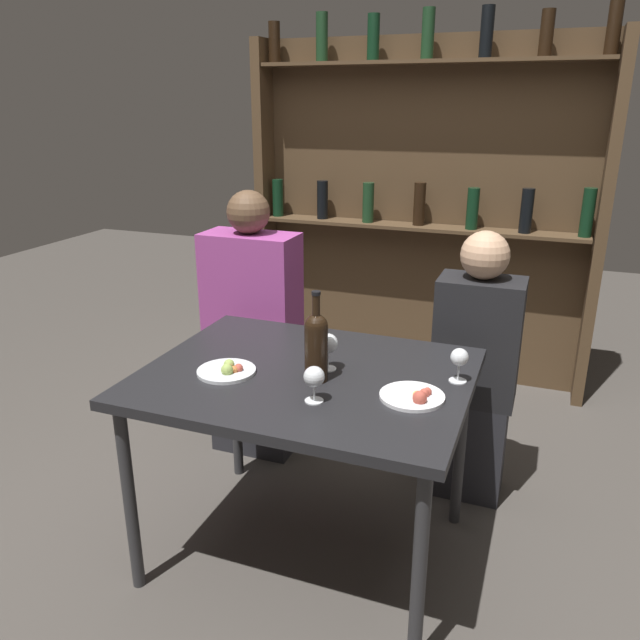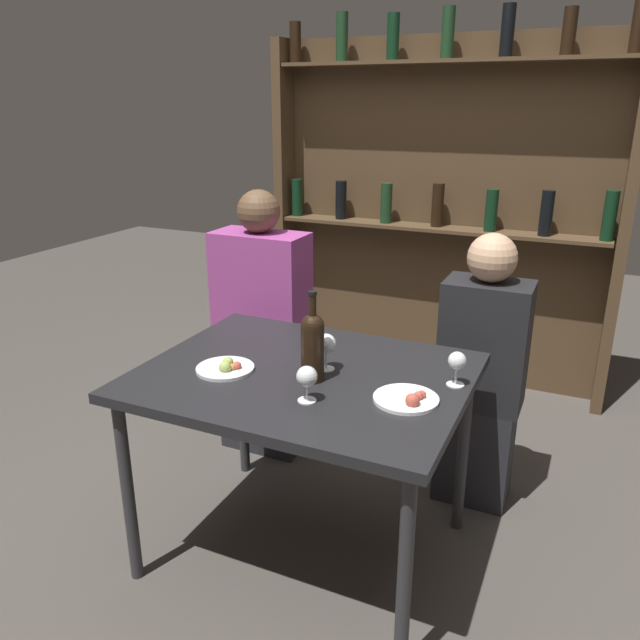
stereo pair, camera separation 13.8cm
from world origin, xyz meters
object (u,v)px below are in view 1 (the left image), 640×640
Objects in this scene: wine_bottle at (316,344)px; wine_glass_1 at (328,345)px; seated_person_left at (253,335)px; food_plate_1 at (414,396)px; seated_person_right at (474,376)px; food_plate_0 at (228,370)px; wine_glass_0 at (459,359)px; wine_glass_2 at (314,378)px.

wine_bottle reaches higher than wine_glass_1.
seated_person_left reaches higher than wine_bottle.
wine_bottle is 0.25× the size of seated_person_left.
seated_person_right is (0.11, 0.70, -0.21)m from food_plate_1.
food_plate_0 is 0.80m from seated_person_left.
wine_glass_1 is at bearing -172.24° from wine_glass_0.
food_plate_0 is 0.65m from food_plate_1.
wine_bottle is at bearing -160.73° from wine_glass_0.
wine_bottle is 0.48m from wine_glass_0.
wine_glass_0 reaches higher than food_plate_1.
wine_glass_1 is 1.12× the size of wine_glass_2.
wine_glass_2 is (0.05, -0.15, -0.05)m from wine_bottle.
wine_glass_0 is 0.59m from seated_person_right.
wine_bottle is 0.88m from seated_person_right.
seated_person_left reaches higher than seated_person_right.
wine_bottle is at bearing 175.85° from food_plate_1.
seated_person_left is at bearing -180.00° from seated_person_right.
wine_glass_0 is 0.10× the size of seated_person_right.
wine_glass_1 is 0.37m from food_plate_1.
seated_person_right is (0.45, 0.58, -0.29)m from wine_glass_1.
wine_glass_1 is 0.79m from seated_person_right.
seated_person_right is at bearing 81.03° from food_plate_1.
wine_glass_1 reaches higher than food_plate_0.
food_plate_0 is (-0.36, 0.10, -0.07)m from wine_glass_2.
wine_glass_0 is 0.09× the size of seated_person_left.
wine_glass_1 is 0.36m from food_plate_0.
wine_glass_1 is 0.64× the size of food_plate_1.
wine_glass_0 is 0.89× the size of wine_glass_1.
wine_bottle reaches higher than food_plate_1.
wine_glass_2 is 0.38m from food_plate_0.
seated_person_left is (-0.27, 0.73, -0.17)m from food_plate_0.
seated_person_right is at bearing 43.86° from food_plate_0.
wine_glass_1 is 0.65× the size of food_plate_0.
wine_glass_1 is at bearing 86.06° from wine_bottle.
wine_bottle is at bearing -49.21° from seated_person_left.
food_plate_1 is 1.17m from seated_person_left.
wine_bottle is 0.94m from seated_person_left.
food_plate_0 is at bearing -164.21° from wine_glass_0.
seated_person_left is at bearing 127.47° from wine_glass_2.
food_plate_1 is at bearing -19.95° from wine_glass_1.
wine_bottle is 1.51× the size of food_plate_1.
seated_person_left is (-0.59, 0.58, -0.25)m from wine_glass_1.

